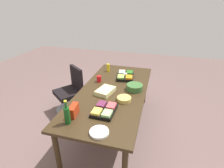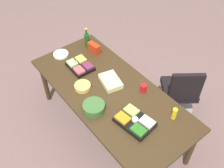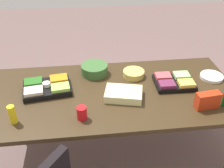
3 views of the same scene
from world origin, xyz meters
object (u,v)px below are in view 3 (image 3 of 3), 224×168
at_px(veggie_tray, 47,87).
at_px(salad_bowl, 94,69).
at_px(sheet_cake, 124,94).
at_px(mustard_bottle, 12,114).
at_px(chip_bag_red, 208,100).
at_px(paper_plate_stack, 212,77).
at_px(chip_bowl, 134,73).
at_px(red_solo_cup, 82,113).
at_px(conference_table, 110,98).
at_px(fruit_platter, 174,82).

height_order(veggie_tray, salad_bowl, salad_bowl).
relative_size(sheet_cake, mustard_bottle, 2.05).
height_order(salad_bowl, mustard_bottle, mustard_bottle).
relative_size(chip_bag_red, mustard_bottle, 1.28).
height_order(salad_bowl, paper_plate_stack, salad_bowl).
bearing_deg(chip_bowl, red_solo_cup, 47.80).
xyz_separation_m(paper_plate_stack, mustard_bottle, (1.80, 0.44, 0.06)).
height_order(veggie_tray, mustard_bottle, mustard_bottle).
xyz_separation_m(sheet_cake, veggie_tray, (0.67, -0.18, 0.00)).
bearing_deg(paper_plate_stack, chip_bag_red, 60.89).
xyz_separation_m(conference_table, salad_bowl, (0.12, -0.34, 0.12)).
relative_size(fruit_platter, chip_bowl, 1.75).
bearing_deg(red_solo_cup, mustard_bottle, -1.65).
bearing_deg(salad_bowl, paper_plate_stack, 169.26).
bearing_deg(conference_table, red_solo_cup, 51.71).
bearing_deg(sheet_cake, paper_plate_stack, -166.71).
height_order(conference_table, salad_bowl, salad_bowl).
xyz_separation_m(red_solo_cup, chip_bag_red, (-1.03, -0.02, 0.02)).
height_order(chip_bag_red, mustard_bottle, mustard_bottle).
bearing_deg(sheet_cake, chip_bag_red, 162.21).
height_order(sheet_cake, mustard_bottle, mustard_bottle).
bearing_deg(chip_bag_red, salad_bowl, -35.68).
height_order(conference_table, sheet_cake, sheet_cake).
bearing_deg(conference_table, paper_plate_stack, -173.20).
distance_m(conference_table, sheet_cake, 0.18).
relative_size(red_solo_cup, mustard_bottle, 0.70).
bearing_deg(red_solo_cup, salad_bowl, -101.79).
distance_m(paper_plate_stack, mustard_bottle, 1.85).
distance_m(chip_bag_red, mustard_bottle, 1.56).
height_order(sheet_cake, red_solo_cup, red_solo_cup).
height_order(sheet_cake, fruit_platter, fruit_platter).
relative_size(fruit_platter, red_solo_cup, 3.33).
height_order(sheet_cake, salad_bowl, salad_bowl).
bearing_deg(fruit_platter, conference_table, 4.60).
bearing_deg(sheet_cake, red_solo_cup, 32.90).
height_order(chip_bowl, paper_plate_stack, chip_bowl).
relative_size(conference_table, chip_bowl, 11.13).
distance_m(chip_bowl, paper_plate_stack, 0.76).
bearing_deg(veggie_tray, conference_table, 171.22).
relative_size(chip_bowl, chip_bag_red, 1.05).
bearing_deg(mustard_bottle, fruit_platter, -165.37).
distance_m(paper_plate_stack, chip_bag_red, 0.49).
bearing_deg(salad_bowl, chip_bag_red, 144.32).
bearing_deg(chip_bag_red, chip_bowl, -46.84).
xyz_separation_m(veggie_tray, fruit_platter, (-1.18, 0.04, -0.00)).
xyz_separation_m(salad_bowl, chip_bowl, (-0.38, 0.09, -0.02)).
relative_size(salad_bowl, paper_plate_stack, 1.20).
height_order(chip_bowl, red_solo_cup, red_solo_cup).
relative_size(sheet_cake, red_solo_cup, 2.91).
bearing_deg(chip_bowl, sheet_cake, 65.59).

